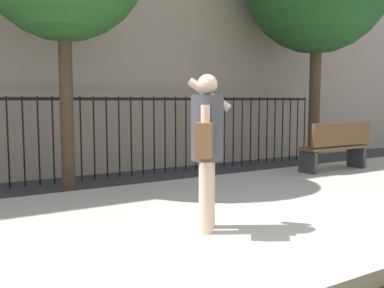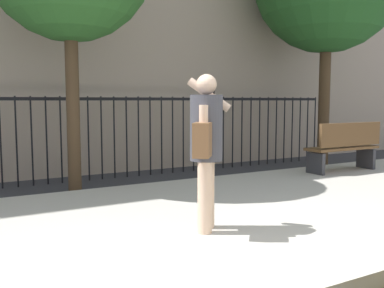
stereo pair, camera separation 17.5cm
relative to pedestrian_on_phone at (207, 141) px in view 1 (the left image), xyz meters
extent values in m
cube|color=#B2ADA3|center=(-0.11, 0.57, -1.03)|extent=(28.00, 4.40, 0.15)
cube|color=black|center=(-0.11, 4.27, 0.45)|extent=(12.00, 0.04, 0.06)
cylinder|color=black|center=(-1.26, 4.27, -0.30)|extent=(0.03, 0.03, 1.60)
cylinder|color=black|center=(-1.00, 4.27, -0.30)|extent=(0.03, 0.03, 1.60)
cylinder|color=black|center=(-0.75, 4.27, -0.30)|extent=(0.03, 0.03, 1.60)
cylinder|color=black|center=(-0.49, 4.27, -0.30)|extent=(0.03, 0.03, 1.60)
cylinder|color=black|center=(-0.24, 4.27, -0.30)|extent=(0.03, 0.03, 1.60)
cylinder|color=black|center=(0.02, 4.27, -0.30)|extent=(0.03, 0.03, 1.60)
cylinder|color=black|center=(0.27, 4.27, -0.30)|extent=(0.03, 0.03, 1.60)
cylinder|color=black|center=(0.53, 4.27, -0.30)|extent=(0.03, 0.03, 1.60)
cylinder|color=black|center=(0.78, 4.27, -0.30)|extent=(0.03, 0.03, 1.60)
cylinder|color=black|center=(1.04, 4.27, -0.30)|extent=(0.03, 0.03, 1.60)
cylinder|color=black|center=(1.29, 4.27, -0.30)|extent=(0.03, 0.03, 1.60)
cylinder|color=black|center=(1.55, 4.27, -0.30)|extent=(0.03, 0.03, 1.60)
cylinder|color=black|center=(1.81, 4.27, -0.30)|extent=(0.03, 0.03, 1.60)
cylinder|color=black|center=(2.06, 4.27, -0.30)|extent=(0.03, 0.03, 1.60)
cylinder|color=black|center=(2.32, 4.27, -0.30)|extent=(0.03, 0.03, 1.60)
cylinder|color=black|center=(2.57, 4.27, -0.30)|extent=(0.03, 0.03, 1.60)
cylinder|color=black|center=(2.83, 4.27, -0.30)|extent=(0.03, 0.03, 1.60)
cylinder|color=black|center=(3.08, 4.27, -0.30)|extent=(0.03, 0.03, 1.60)
cylinder|color=black|center=(3.34, 4.27, -0.30)|extent=(0.03, 0.03, 1.60)
cylinder|color=black|center=(3.59, 4.27, -0.30)|extent=(0.03, 0.03, 1.60)
cylinder|color=black|center=(3.85, 4.27, -0.30)|extent=(0.03, 0.03, 1.60)
cylinder|color=black|center=(4.10, 4.27, -0.30)|extent=(0.03, 0.03, 1.60)
cylinder|color=black|center=(4.36, 4.27, -0.30)|extent=(0.03, 0.03, 1.60)
cylinder|color=black|center=(4.61, 4.27, -0.30)|extent=(0.03, 0.03, 1.60)
cylinder|color=black|center=(4.87, 4.27, -0.30)|extent=(0.03, 0.03, 1.60)
cylinder|color=black|center=(5.12, 4.27, -0.30)|extent=(0.03, 0.03, 1.60)
cylinder|color=black|center=(5.38, 4.27, -0.30)|extent=(0.03, 0.03, 1.60)
cylinder|color=black|center=(5.64, 4.27, -0.30)|extent=(0.03, 0.03, 1.60)
cylinder|color=black|center=(5.89, 4.27, -0.30)|extent=(0.03, 0.03, 1.60)
cylinder|color=beige|center=(0.08, 0.10, -0.58)|extent=(0.15, 0.15, 0.75)
cylinder|color=beige|center=(-0.05, -0.06, -0.58)|extent=(0.15, 0.15, 0.75)
cylinder|color=#3F3F47|center=(0.02, 0.02, 0.14)|extent=(0.48, 0.48, 0.68)
sphere|color=beige|center=(0.02, 0.02, 0.58)|extent=(0.21, 0.21, 0.21)
cylinder|color=beige|center=(0.15, 0.17, 0.48)|extent=(0.42, 0.38, 0.37)
cylinder|color=beige|center=(-0.11, -0.13, 0.12)|extent=(0.09, 0.09, 0.52)
cube|color=black|center=(0.16, 0.10, 0.56)|extent=(0.05, 0.06, 0.15)
cube|color=brown|center=(-0.15, -0.18, 0.03)|extent=(0.30, 0.32, 0.34)
cube|color=brown|center=(4.36, 2.03, -0.50)|extent=(1.60, 0.45, 0.05)
cube|color=brown|center=(4.36, 1.83, -0.22)|extent=(1.60, 0.06, 0.44)
cube|color=#333338|center=(3.66, 2.03, -0.75)|extent=(0.08, 0.41, 0.40)
cube|color=#333338|center=(5.06, 2.03, -0.75)|extent=(0.08, 0.41, 0.40)
cylinder|color=#4C3823|center=(5.12, 3.25, 0.55)|extent=(0.25, 0.25, 3.30)
cylinder|color=#4C3823|center=(-0.53, 3.23, 0.42)|extent=(0.21, 0.21, 3.04)
camera|label=1|loc=(-2.50, -3.73, 0.42)|focal=40.76mm
camera|label=2|loc=(-2.35, -3.82, 0.42)|focal=40.76mm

